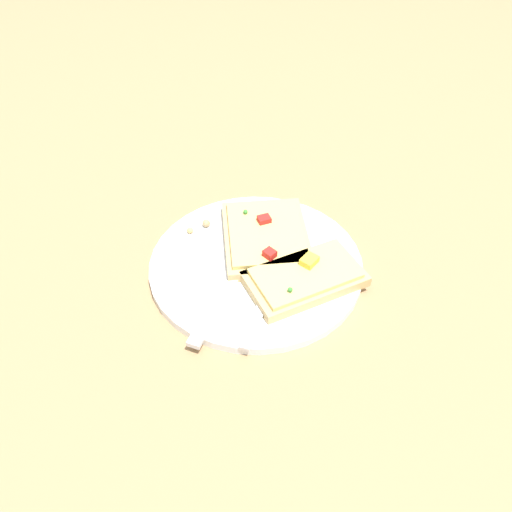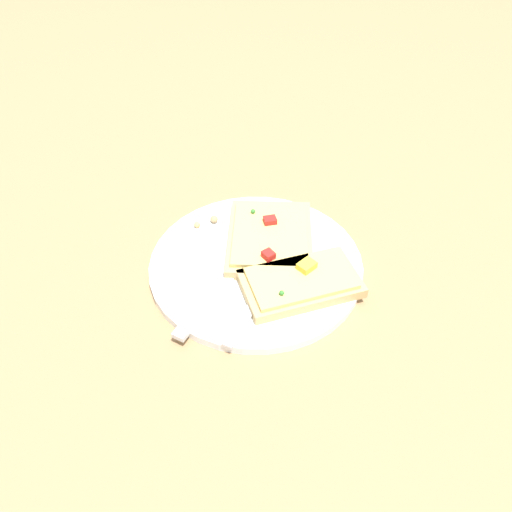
{
  "view_description": "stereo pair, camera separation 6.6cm",
  "coord_description": "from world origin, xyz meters",
  "px_view_note": "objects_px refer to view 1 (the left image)",
  "views": [
    {
      "loc": [
        -0.25,
        0.41,
        0.48
      ],
      "look_at": [
        0.0,
        0.0,
        0.02
      ],
      "focal_mm": 35.0,
      "sensor_mm": 36.0,
      "label": 1
    },
    {
      "loc": [
        -0.31,
        0.37,
        0.48
      ],
      "look_at": [
        0.0,
        0.0,
        0.02
      ],
      "focal_mm": 35.0,
      "sensor_mm": 36.0,
      "label": 2
    }
  ],
  "objects_px": {
    "pizza_slice_main": "(266,236)",
    "pizza_slice_corner": "(305,277)",
    "plate": "(256,264)",
    "knife": "(222,294)",
    "fork": "(274,278)"
  },
  "relations": [
    {
      "from": "fork",
      "to": "knife",
      "type": "distance_m",
      "value": 0.07
    },
    {
      "from": "plate",
      "to": "knife",
      "type": "relative_size",
      "value": 1.43
    },
    {
      "from": "plate",
      "to": "pizza_slice_main",
      "type": "distance_m",
      "value": 0.05
    },
    {
      "from": "pizza_slice_main",
      "to": "pizza_slice_corner",
      "type": "distance_m",
      "value": 0.09
    },
    {
      "from": "knife",
      "to": "pizza_slice_main",
      "type": "distance_m",
      "value": 0.12
    },
    {
      "from": "plate",
      "to": "pizza_slice_corner",
      "type": "relative_size",
      "value": 1.7
    },
    {
      "from": "fork",
      "to": "pizza_slice_corner",
      "type": "relative_size",
      "value": 1.25
    },
    {
      "from": "plate",
      "to": "fork",
      "type": "bearing_deg",
      "value": 157.14
    },
    {
      "from": "pizza_slice_main",
      "to": "pizza_slice_corner",
      "type": "xyz_separation_m",
      "value": [
        -0.08,
        0.04,
        0.0
      ]
    },
    {
      "from": "pizza_slice_main",
      "to": "fork",
      "type": "bearing_deg",
      "value": 1.32
    },
    {
      "from": "fork",
      "to": "pizza_slice_main",
      "type": "distance_m",
      "value": 0.07
    },
    {
      "from": "pizza_slice_corner",
      "to": "knife",
      "type": "bearing_deg",
      "value": 166.67
    },
    {
      "from": "pizza_slice_main",
      "to": "plate",
      "type": "bearing_deg",
      "value": -24.67
    },
    {
      "from": "fork",
      "to": "pizza_slice_main",
      "type": "xyz_separation_m",
      "value": [
        0.05,
        -0.06,
        0.01
      ]
    },
    {
      "from": "fork",
      "to": "pizza_slice_corner",
      "type": "bearing_deg",
      "value": -80.52
    }
  ]
}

